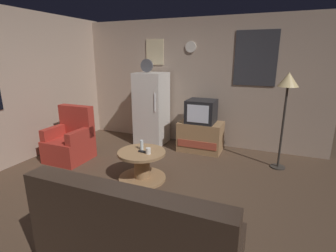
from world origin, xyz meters
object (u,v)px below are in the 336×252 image
(armchair, at_px, (71,141))
(wine_glass, at_px, (142,145))
(fridge, at_px, (152,109))
(remote_control, at_px, (143,152))
(mug_ceramic_white, at_px, (148,151))
(couch, at_px, (138,240))
(tv_stand, at_px, (200,136))
(standing_lamp, at_px, (288,87))
(crt_tv, at_px, (201,111))
(coffee_table, at_px, (142,165))

(armchair, bearing_deg, wine_glass, -5.41)
(fridge, relative_size, remote_control, 11.80)
(mug_ceramic_white, distance_m, armchair, 1.74)
(fridge, relative_size, couch, 1.04)
(tv_stand, relative_size, standing_lamp, 0.53)
(tv_stand, bearing_deg, crt_tv, -130.68)
(fridge, distance_m, tv_stand, 1.19)
(mug_ceramic_white, xyz_separation_m, couch, (0.65, -1.49, -0.19))
(crt_tv, relative_size, armchair, 0.56)
(tv_stand, relative_size, remote_control, 5.60)
(tv_stand, relative_size, crt_tv, 1.56)
(fridge, distance_m, couch, 3.48)
(tv_stand, xyz_separation_m, remote_control, (-0.44, -1.57, 0.18))
(couch, bearing_deg, armchair, 143.30)
(wine_glass, bearing_deg, coffee_table, -65.07)
(coffee_table, xyz_separation_m, couch, (0.79, -1.54, 0.09))
(tv_stand, xyz_separation_m, standing_lamp, (1.44, -0.29, 1.07))
(wine_glass, bearing_deg, couch, -63.01)
(standing_lamp, xyz_separation_m, remote_control, (-1.89, -1.29, -0.89))
(fridge, xyz_separation_m, standing_lamp, (2.54, -0.35, 0.60))
(tv_stand, height_order, standing_lamp, standing_lamp)
(crt_tv, relative_size, standing_lamp, 0.34)
(crt_tv, relative_size, couch, 0.32)
(fridge, xyz_separation_m, couch, (1.40, -3.15, -0.44))
(tv_stand, height_order, coffee_table, tv_stand)
(standing_lamp, height_order, wine_glass, standing_lamp)
(crt_tv, distance_m, wine_glass, 1.58)
(standing_lamp, distance_m, armchair, 3.79)
(wine_glass, relative_size, armchair, 0.16)
(tv_stand, relative_size, mug_ceramic_white, 9.33)
(tv_stand, height_order, armchair, armchair)
(wine_glass, relative_size, mug_ceramic_white, 1.67)
(tv_stand, xyz_separation_m, armchair, (-2.06, -1.33, 0.05))
(fridge, height_order, coffee_table, fridge)
(couch, bearing_deg, mug_ceramic_white, 113.59)
(crt_tv, distance_m, mug_ceramic_white, 1.66)
(coffee_table, bearing_deg, armchair, 172.12)
(tv_stand, distance_m, remote_control, 1.64)
(standing_lamp, bearing_deg, fridge, 172.21)
(coffee_table, bearing_deg, remote_control, -34.42)
(standing_lamp, relative_size, couch, 0.94)
(coffee_table, distance_m, couch, 1.74)
(armchair, xyz_separation_m, couch, (2.36, -1.76, -0.03))
(tv_stand, bearing_deg, wine_glass, -109.40)
(remote_control, bearing_deg, standing_lamp, 40.48)
(fridge, height_order, armchair, fridge)
(coffee_table, relative_size, couch, 0.42)
(tv_stand, height_order, wine_glass, wine_glass)
(armchair, bearing_deg, standing_lamp, 16.53)
(mug_ceramic_white, distance_m, couch, 1.64)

